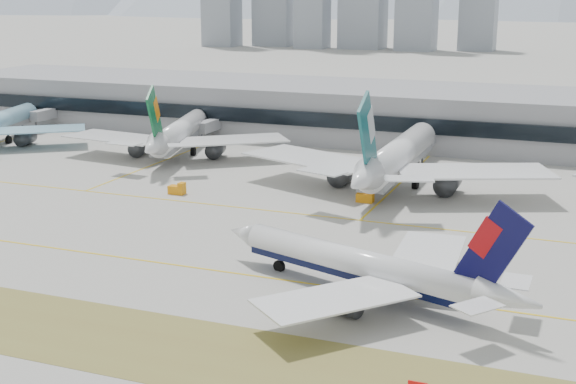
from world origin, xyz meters
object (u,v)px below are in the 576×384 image
at_px(widebody_eva, 178,134).
at_px(widebody_cathay, 396,159).
at_px(terminal, 382,113).
at_px(taxiing_airliner, 367,268).

relative_size(widebody_eva, widebody_cathay, 0.84).
bearing_deg(widebody_cathay, widebody_eva, 77.53).
relative_size(widebody_eva, terminal, 0.21).
distance_m(taxiing_airliner, terminal, 125.16).
distance_m(widebody_eva, terminal, 61.65).
bearing_deg(widebody_eva, terminal, -58.79).
distance_m(widebody_eva, widebody_cathay, 62.85).
bearing_deg(terminal, taxiing_airliner, -76.01).
bearing_deg(widebody_cathay, taxiing_airliner, -169.95).
xyz_separation_m(widebody_cathay, terminal, (-18.51, 57.41, 0.93)).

